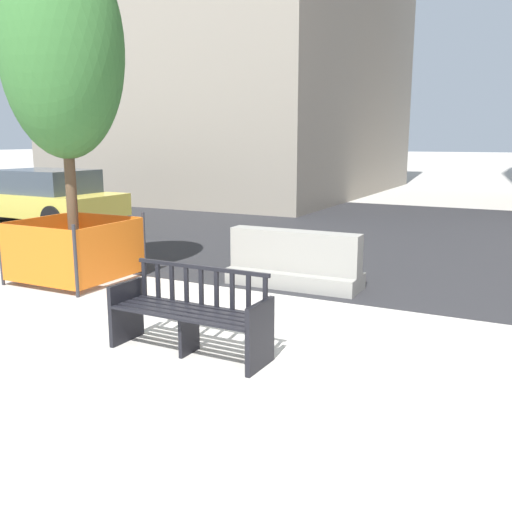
% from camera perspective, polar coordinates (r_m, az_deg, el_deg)
% --- Properties ---
extents(ground_plane, '(200.00, 200.00, 0.00)m').
position_cam_1_polar(ground_plane, '(5.58, -3.54, -11.21)').
color(ground_plane, '#B7B2A8').
extents(street_asphalt, '(120.00, 12.00, 0.01)m').
position_cam_1_polar(street_asphalt, '(13.55, 15.55, 2.02)').
color(street_asphalt, '#28282B').
rests_on(street_asphalt, ground).
extents(street_bench, '(1.70, 0.56, 0.88)m').
position_cam_1_polar(street_bench, '(5.87, -6.61, -5.97)').
color(street_bench, black).
rests_on(street_bench, ground).
extents(jersey_barrier_centre, '(2.01, 0.71, 0.84)m').
position_cam_1_polar(jersey_barrier_centre, '(8.50, 3.85, -0.78)').
color(jersey_barrier_centre, gray).
rests_on(jersey_barrier_centre, ground).
extents(street_tree, '(1.79, 1.79, 5.06)m').
position_cam_1_polar(street_tree, '(9.21, -18.84, 19.06)').
color(street_tree, brown).
rests_on(street_tree, ground).
extents(construction_fence, '(1.55, 1.55, 1.02)m').
position_cam_1_polar(construction_fence, '(9.27, -17.66, 0.80)').
color(construction_fence, '#2D2D33').
rests_on(construction_fence, ground).
extents(car_taxi_near, '(4.32, 2.07, 1.40)m').
position_cam_1_polar(car_taxi_near, '(15.70, -20.41, 5.57)').
color(car_taxi_near, '#DBC64C').
rests_on(car_taxi_near, ground).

